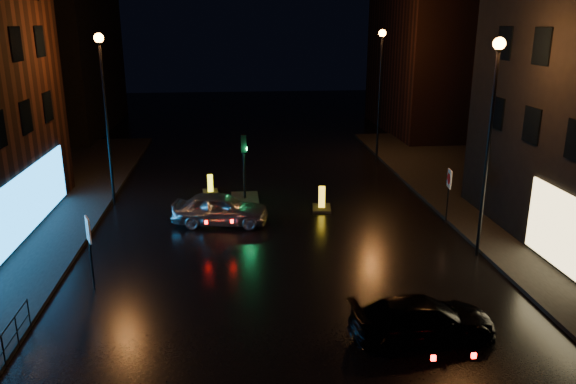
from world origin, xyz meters
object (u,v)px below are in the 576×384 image
Objects in this scene: dark_sedan at (423,320)px; road_sign_right at (449,183)px; bollard_near at (322,204)px; traffic_signal at (245,191)px; road_sign_left at (89,236)px; silver_hatchback at (220,209)px; bollard_far at (210,189)px.

dark_sedan is 10.38m from road_sign_right.
bollard_near is (-1.08, 11.92, -0.37)m from dark_sedan.
traffic_signal is 4.16m from bollard_near.
road_sign_left reaches higher than bollard_near.
road_sign_left is at bearing -120.22° from traffic_signal.
silver_hatchback is 1.70× the size of road_sign_right.
traffic_signal is at bearing 13.93° from dark_sedan.
silver_hatchback is (-1.20, -3.41, 0.24)m from traffic_signal.
road_sign_right is (14.59, 5.06, -0.04)m from road_sign_left.
silver_hatchback is at bearing 2.80° from road_sign_right.
traffic_signal reaches higher than dark_sedan.
road_sign_left is (-5.49, -9.43, 1.45)m from traffic_signal.
road_sign_left reaches higher than road_sign_right.
road_sign_right reaches higher than bollard_near.
traffic_signal is 11.01m from road_sign_left.
bollard_far is 0.49× the size of road_sign_right.
road_sign_right reaches higher than dark_sedan.
road_sign_right is at bearing -29.97° from dark_sedan.
dark_sedan is 11.24m from road_sign_left.
silver_hatchback is 1.66× the size of road_sign_left.
traffic_signal is 0.80× the size of silver_hatchback.
silver_hatchback is 3.02× the size of bollard_near.
road_sign_left is at bearing 152.18° from silver_hatchback.
road_sign_right is (10.29, -0.95, 1.17)m from silver_hatchback.
bollard_near is (3.73, -1.81, -0.25)m from traffic_signal.
bollard_near is at bearing -0.21° from dark_sedan.
traffic_signal is 2.32m from bollard_far.
road_sign_left is at bearing 61.96° from dark_sedan.
road_sign_right is (4.28, 9.36, 1.29)m from dark_sedan.
bollard_far is at bearing 14.97° from silver_hatchback.
dark_sedan is 1.69× the size of road_sign_right.
traffic_signal is at bearing -44.48° from bollard_far.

